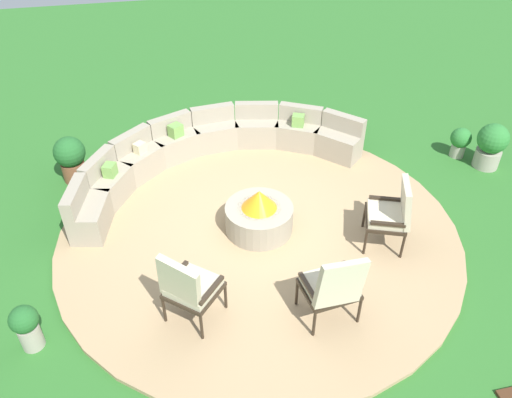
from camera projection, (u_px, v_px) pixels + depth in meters
The scene contains 11 objects.
ground_plane at pixel (259, 232), 7.20m from camera, with size 24.00×24.00×0.00m, color #2D6B28.
patio_circle at pixel (259, 230), 7.18m from camera, with size 5.67×5.67×0.06m, color tan.
fire_pit at pixel (259, 215), 7.00m from camera, with size 0.96×0.96×0.67m.
curved_stone_bench at pixel (207, 151), 8.27m from camera, with size 4.78×2.53×0.73m.
lounge_chair_front_left at pixel (188, 287), 5.54m from camera, with size 0.78×0.81×1.08m.
lounge_chair_front_right at pixel (334, 286), 5.56m from camera, with size 0.67×0.60×1.04m.
lounge_chair_back_left at pixel (393, 212), 6.62m from camera, with size 0.72×0.75×1.00m.
potted_plant_1 at pixel (71, 157), 7.98m from camera, with size 0.49×0.49×0.78m.
potted_plant_2 at pixel (491, 145), 8.30m from camera, with size 0.50×0.50×0.79m.
potted_plant_3 at pixel (26, 326), 5.45m from camera, with size 0.31×0.31×0.61m.
potted_plant_4 at pixel (460, 141), 8.63m from camera, with size 0.35×0.35×0.54m.
Camera 1 is at (-1.22, -5.28, 4.76)m, focal length 35.05 mm.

